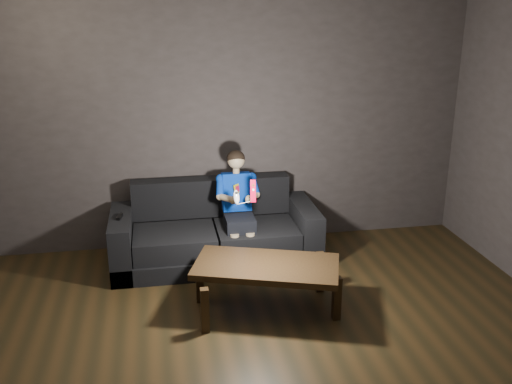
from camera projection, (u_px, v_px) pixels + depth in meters
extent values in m
cube|color=#36302F|center=(225.00, 116.00, 5.70)|extent=(5.00, 0.04, 2.70)
cube|color=black|center=(216.00, 253.00, 5.61)|extent=(1.97, 0.85, 0.17)
cube|color=black|center=(175.00, 242.00, 5.40)|extent=(0.77, 0.60, 0.21)
cube|color=black|center=(257.00, 236.00, 5.53)|extent=(0.77, 0.60, 0.21)
cube|color=black|center=(211.00, 196.00, 5.76)|extent=(1.58, 0.20, 0.39)
cube|color=black|center=(122.00, 243.00, 5.40)|extent=(0.20, 0.85, 0.54)
cube|color=black|center=(303.00, 230.00, 5.70)|extent=(0.20, 0.85, 0.54)
cube|color=black|center=(239.00, 222.00, 5.43)|extent=(0.28, 0.35, 0.13)
cube|color=#062293|center=(236.00, 192.00, 5.52)|extent=(0.28, 0.20, 0.38)
cube|color=yellow|center=(237.00, 189.00, 5.43)|extent=(0.08, 0.08, 0.09)
cube|color=red|center=(238.00, 189.00, 5.43)|extent=(0.06, 0.06, 0.06)
cylinder|color=tan|center=(236.00, 171.00, 5.45)|extent=(0.06, 0.06, 0.06)
sphere|color=tan|center=(236.00, 160.00, 5.42)|extent=(0.17, 0.17, 0.17)
ellipsoid|color=black|center=(236.00, 158.00, 5.42)|extent=(0.17, 0.17, 0.15)
cylinder|color=#062293|center=(220.00, 188.00, 5.42)|extent=(0.07, 0.21, 0.18)
cylinder|color=#062293|center=(255.00, 186.00, 5.47)|extent=(0.07, 0.21, 0.18)
cylinder|color=tan|center=(227.00, 196.00, 5.30)|extent=(0.13, 0.22, 0.09)
cylinder|color=tan|center=(253.00, 195.00, 5.34)|extent=(0.13, 0.22, 0.09)
sphere|color=tan|center=(234.00, 200.00, 5.23)|extent=(0.08, 0.08, 0.08)
sphere|color=tan|center=(249.00, 199.00, 5.26)|extent=(0.08, 0.08, 0.08)
cylinder|color=tan|center=(235.00, 250.00, 5.31)|extent=(0.08, 0.08, 0.31)
cylinder|color=tan|center=(250.00, 249.00, 5.33)|extent=(0.08, 0.08, 0.31)
cube|color=red|center=(253.00, 191.00, 5.02)|extent=(0.06, 0.08, 0.20)
cube|color=maroon|center=(253.00, 185.00, 4.98)|extent=(0.03, 0.01, 0.03)
cylinder|color=white|center=(253.00, 193.00, 5.01)|extent=(0.02, 0.01, 0.02)
ellipsoid|color=white|center=(236.00, 197.00, 5.02)|extent=(0.07, 0.09, 0.14)
cylinder|color=black|center=(237.00, 193.00, 4.98)|extent=(0.02, 0.01, 0.02)
cube|color=black|center=(120.00, 216.00, 5.27)|extent=(0.06, 0.14, 0.03)
cube|color=black|center=(120.00, 213.00, 5.30)|extent=(0.02, 0.02, 0.00)
cube|color=black|center=(266.00, 267.00, 4.62)|extent=(1.29, 0.92, 0.05)
cube|color=black|center=(205.00, 310.00, 4.38)|extent=(0.06, 0.06, 0.37)
cube|color=black|center=(337.00, 298.00, 4.56)|extent=(0.06, 0.06, 0.37)
cube|color=black|center=(200.00, 282.00, 4.82)|extent=(0.06, 0.06, 0.37)
cube|color=black|center=(320.00, 272.00, 5.00)|extent=(0.06, 0.06, 0.37)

